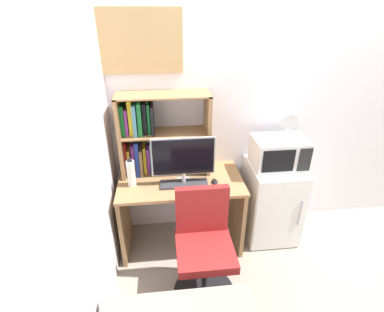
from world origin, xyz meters
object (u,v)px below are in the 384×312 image
(monitor, at_px, (183,159))
(water_bottle, at_px, (131,173))
(computer_mouse, at_px, (215,182))
(microwave, at_px, (279,152))
(hutch_bookshelf, at_px, (150,134))
(desk_fan, at_px, (289,125))
(desk_chair, at_px, (204,252))
(mini_fridge, at_px, (271,201))
(wall_corkboard, at_px, (137,42))
(keyboard, at_px, (184,184))

(monitor, bearing_deg, water_bottle, 177.67)
(computer_mouse, xyz_separation_m, microwave, (0.61, 0.13, 0.19))
(hutch_bookshelf, distance_m, desk_fan, 1.22)
(water_bottle, xyz_separation_m, microwave, (1.33, 0.09, 0.08))
(hutch_bookshelf, height_order, microwave, hutch_bookshelf)
(microwave, height_order, desk_fan, desk_fan)
(desk_fan, bearing_deg, desk_chair, -143.93)
(computer_mouse, height_order, mini_fridge, mini_fridge)
(desk_chair, relative_size, wall_corkboard, 1.26)
(hutch_bookshelf, height_order, monitor, hutch_bookshelf)
(microwave, xyz_separation_m, wall_corkboard, (-1.22, 0.26, 0.93))
(monitor, bearing_deg, desk_fan, 6.01)
(water_bottle, bearing_deg, desk_chair, -42.75)
(monitor, height_order, wall_corkboard, wall_corkboard)
(computer_mouse, xyz_separation_m, desk_chair, (-0.16, -0.47, -0.34))
(desk_fan, relative_size, desk_chair, 0.25)
(hutch_bookshelf, height_order, wall_corkboard, wall_corkboard)
(monitor, relative_size, wall_corkboard, 0.73)
(keyboard, xyz_separation_m, mini_fridge, (0.88, 0.12, -0.35))
(microwave, relative_size, desk_fan, 2.02)
(keyboard, xyz_separation_m, wall_corkboard, (-0.34, 0.38, 1.13))
(water_bottle, bearing_deg, desk_fan, 3.31)
(keyboard, relative_size, desk_chair, 0.45)
(monitor, xyz_separation_m, mini_fridge, (0.88, 0.10, -0.58))
(mini_fridge, bearing_deg, hutch_bookshelf, 172.81)
(keyboard, xyz_separation_m, microwave, (0.88, 0.13, 0.20))
(keyboard, bearing_deg, wall_corkboard, 131.39)
(mini_fridge, relative_size, microwave, 1.72)
(mini_fridge, distance_m, desk_chair, 0.98)
(hutch_bookshelf, height_order, desk_chair, hutch_bookshelf)
(keyboard, bearing_deg, computer_mouse, -0.85)
(water_bottle, height_order, microwave, microwave)
(monitor, xyz_separation_m, wall_corkboard, (-0.34, 0.36, 0.90))
(monitor, xyz_separation_m, desk_fan, (0.93, 0.10, 0.23))
(wall_corkboard, bearing_deg, keyboard, -48.61)
(monitor, xyz_separation_m, water_bottle, (-0.45, 0.02, -0.12))
(hutch_bookshelf, relative_size, computer_mouse, 8.18)
(desk_chair, bearing_deg, computer_mouse, 71.08)
(keyboard, bearing_deg, monitor, 91.43)
(hutch_bookshelf, height_order, water_bottle, hutch_bookshelf)
(monitor, height_order, desk_chair, monitor)
(monitor, bearing_deg, keyboard, -88.57)
(computer_mouse, bearing_deg, mini_fridge, 11.77)
(microwave, distance_m, wall_corkboard, 1.55)
(monitor, distance_m, wall_corkboard, 1.02)
(microwave, bearing_deg, hutch_bookshelf, 172.96)
(computer_mouse, distance_m, desk_fan, 0.81)
(hutch_bookshelf, xyz_separation_m, wall_corkboard, (-0.06, 0.11, 0.75))
(monitor, relative_size, keyboard, 1.31)
(water_bottle, height_order, desk_fan, desk_fan)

